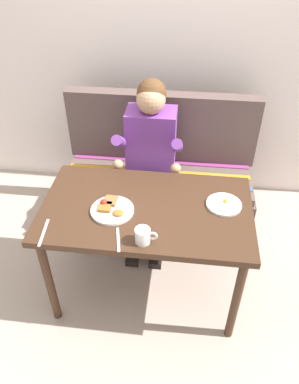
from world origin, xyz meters
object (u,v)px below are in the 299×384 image
(knife, at_px, (44,232))
(couch, at_px, (159,182))
(person, at_px, (150,150))
(plate_eggs, at_px, (224,204))
(plate_breakfast, at_px, (111,209))
(table, at_px, (146,218))
(fork, at_px, (118,240))
(coffee_mug, at_px, (143,235))

(knife, bearing_deg, couch, 58.38)
(couch, distance_m, person, 0.45)
(person, height_order, plate_eggs, person)
(plate_breakfast, relative_size, knife, 1.21)
(table, height_order, plate_eggs, plate_eggs)
(plate_eggs, bearing_deg, table, -171.36)
(plate_breakfast, distance_m, plate_eggs, 0.64)
(couch, height_order, knife, couch)
(person, xyz_separation_m, plate_eggs, (0.49, -0.52, -0.00))
(person, relative_size, plate_eggs, 6.02)
(plate_eggs, bearing_deg, fork, -148.32)
(plate_eggs, xyz_separation_m, fork, (-0.55, -0.34, -0.01))
(plate_eggs, relative_size, coffee_mug, 1.71)
(plate_breakfast, distance_m, coffee_mug, 0.30)
(coffee_mug, distance_m, knife, 0.53)
(couch, height_order, coffee_mug, couch)
(coffee_mug, bearing_deg, knife, 179.91)
(table, xyz_separation_m, plate_breakfast, (-0.19, -0.05, 0.10))
(table, distance_m, plate_breakfast, 0.22)
(plate_breakfast, bearing_deg, table, 15.81)
(knife, bearing_deg, person, 56.39)
(person, bearing_deg, coffee_mug, -85.60)
(person, bearing_deg, plate_eggs, -47.12)
(fork, distance_m, knife, 0.40)
(couch, distance_m, coffee_mug, 1.13)
(fork, bearing_deg, knife, 166.58)
(knife, bearing_deg, coffee_mug, -5.43)
(couch, relative_size, knife, 7.20)
(table, bearing_deg, plate_breakfast, -164.19)
(couch, relative_size, coffee_mug, 12.20)
(plate_eggs, bearing_deg, coffee_mug, -141.39)
(couch, distance_m, knife, 1.22)
(plate_breakfast, distance_m, knife, 0.38)
(couch, height_order, plate_breakfast, couch)
(person, height_order, plate_breakfast, person)
(person, distance_m, coffee_mug, 0.86)
(fork, bearing_deg, coffee_mug, -11.20)
(plate_breakfast, distance_m, fork, 0.23)
(coffee_mug, height_order, fork, coffee_mug)
(couch, relative_size, plate_eggs, 7.15)
(table, relative_size, plate_breakfast, 4.95)
(person, distance_m, fork, 0.86)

